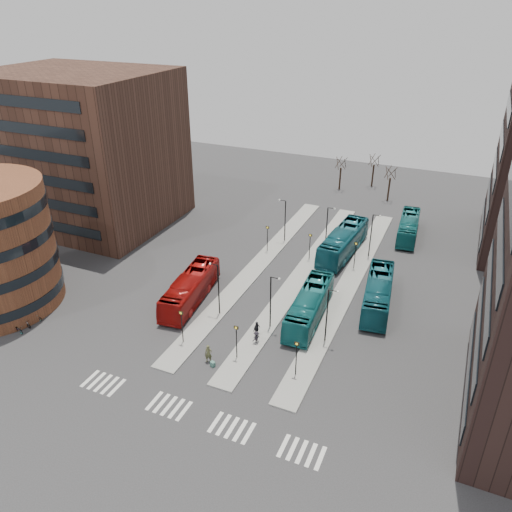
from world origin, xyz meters
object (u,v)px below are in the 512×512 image
at_px(teal_bus_b, 343,242).
at_px(traveller, 208,354).
at_px(commuter_c, 256,338).
at_px(teal_bus_c, 378,293).
at_px(teal_bus_a, 309,306).
at_px(red_bus, 190,288).
at_px(commuter_b, 257,329).
at_px(bicycle_mid, 26,324).
at_px(bicycle_far, 36,317).
at_px(teal_bus_d, 408,227).
at_px(commuter_a, 172,303).
at_px(suitcase, 213,364).
at_px(bicycle_near, 18,329).

relative_size(teal_bus_b, traveller, 6.81).
bearing_deg(commuter_c, teal_bus_c, 161.46).
bearing_deg(teal_bus_a, red_bus, -174.63).
height_order(commuter_b, bicycle_mid, commuter_b).
height_order(teal_bus_b, commuter_c, teal_bus_b).
distance_m(commuter_c, bicycle_far, 24.09).
relative_size(teal_bus_c, commuter_c, 8.10).
distance_m(teal_bus_c, teal_bus_d, 19.89).
xyz_separation_m(teal_bus_c, commuter_a, (-20.69, -10.01, -0.89)).
height_order(suitcase, teal_bus_d, teal_bus_d).
bearing_deg(red_bus, bicycle_near, -143.60).
bearing_deg(teal_bus_b, bicycle_far, -127.95).
distance_m(teal_bus_d, commuter_a, 36.55).
distance_m(suitcase, commuter_c, 5.40).
xyz_separation_m(teal_bus_b, traveller, (-5.79, -27.13, -0.85)).
height_order(teal_bus_b, traveller, teal_bus_b).
bearing_deg(bicycle_far, red_bus, -55.86).
distance_m(teal_bus_c, commuter_b, 14.81).
xyz_separation_m(teal_bus_b, bicycle_mid, (-26.13, -30.00, -1.33)).
bearing_deg(commuter_a, suitcase, 165.93).
bearing_deg(commuter_c, teal_bus_b, -166.53).
bearing_deg(suitcase, red_bus, 149.53).
bearing_deg(teal_bus_b, traveller, -97.56).
xyz_separation_m(bicycle_near, bicycle_mid, (0.00, 1.00, 0.07)).
height_order(suitcase, teal_bus_c, teal_bus_c).
bearing_deg(teal_bus_d, commuter_b, -112.84).
bearing_deg(commuter_a, bicycle_far, 56.08).
height_order(bicycle_near, bicycle_far, bicycle_far).
distance_m(red_bus, traveller, 11.18).
bearing_deg(bicycle_near, commuter_b, -57.28).
bearing_deg(suitcase, bicycle_near, -151.34).
relative_size(commuter_b, bicycle_far, 1.17).
height_order(bicycle_near, bicycle_mid, bicycle_mid).
height_order(red_bus, commuter_a, red_bus).
xyz_separation_m(red_bus, bicycle_near, (-13.32, -12.55, -1.24)).
relative_size(red_bus, teal_bus_c, 1.00).
height_order(commuter_c, bicycle_far, commuter_c).
relative_size(suitcase, teal_bus_a, 0.05).
bearing_deg(traveller, teal_bus_a, 37.04).
bearing_deg(commuter_c, commuter_a, -79.58).
xyz_separation_m(teal_bus_a, commuter_b, (-3.89, -5.21, -0.74)).
bearing_deg(commuter_a, commuter_b, -160.49).
bearing_deg(teal_bus_b, bicycle_near, -125.63).
bearing_deg(bicycle_near, teal_bus_d, -29.30).
bearing_deg(teal_bus_d, teal_bus_b, -132.55).
bearing_deg(teal_bus_b, commuter_b, -93.93).
relative_size(teal_bus_a, commuter_a, 7.78).
xyz_separation_m(traveller, bicycle_near, (-20.34, -3.87, -0.55)).
height_order(red_bus, teal_bus_d, red_bus).
relative_size(red_bus, teal_bus_a, 1.00).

